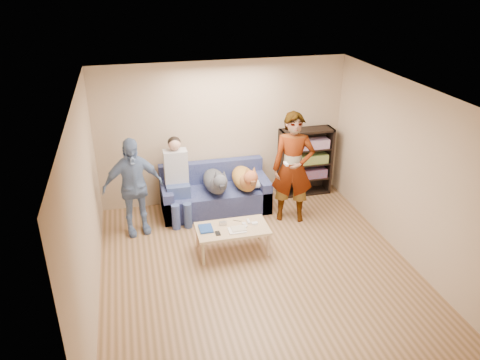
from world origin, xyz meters
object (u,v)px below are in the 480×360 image
object	(u,v)px
dog_gray	(216,182)
bookshelf	(305,160)
person_standing_right	(293,168)
person_seated	(177,176)
dog_tan	(245,179)
person_standing_left	(133,187)
camera_silver	(223,223)
coffee_table	(232,230)
notebook_blue	(206,229)
sofa	(215,195)

from	to	relation	value
dog_gray	bookshelf	xyz separation A→B (m)	(1.81, 0.43, 0.05)
person_standing_right	person_seated	size ratio (longest dim) A/B	1.31
person_seated	dog_tan	world-z (taller)	person_seated
person_standing_left	person_seated	bearing A→B (deg)	14.84
camera_silver	dog_gray	bearing A→B (deg)	84.12
person_standing_left	dog_gray	world-z (taller)	person_standing_left
person_seated	coffee_table	bearing A→B (deg)	-63.04
camera_silver	coffee_table	bearing A→B (deg)	-45.00
person_standing_right	camera_silver	distance (m)	1.58
notebook_blue	coffee_table	xyz separation A→B (m)	(0.40, -0.05, -0.06)
notebook_blue	dog_tan	xyz separation A→B (m)	(0.92, 1.18, 0.20)
camera_silver	bookshelf	size ratio (longest dim) A/B	0.08
person_standing_left	person_seated	size ratio (longest dim) A/B	1.13
bookshelf	person_standing_right	bearing A→B (deg)	-122.61
person_standing_right	person_standing_left	world-z (taller)	person_standing_right
person_seated	dog_gray	world-z (taller)	person_seated
person_standing_right	person_seated	bearing A→B (deg)	-177.29
notebook_blue	person_seated	world-z (taller)	person_seated
dog_tan	coffee_table	bearing A→B (deg)	-112.98
person_standing_right	person_seated	xyz separation A→B (m)	(-1.89, 0.54, -0.19)
notebook_blue	person_seated	distance (m)	1.33
person_standing_right	sofa	size ratio (longest dim) A/B	1.01
coffee_table	notebook_blue	bearing A→B (deg)	172.87
camera_silver	person_standing_right	bearing A→B (deg)	25.62
dog_gray	person_standing_right	bearing A→B (deg)	-21.00
camera_silver	sofa	world-z (taller)	sofa
person_standing_right	person_standing_left	bearing A→B (deg)	-165.34
person_seated	bookshelf	bearing A→B (deg)	8.30
camera_silver	dog_gray	size ratio (longest dim) A/B	0.09
person_standing_left	notebook_blue	distance (m)	1.41
dog_tan	camera_silver	bearing A→B (deg)	-120.05
person_standing_left	dog_tan	size ratio (longest dim) A/B	1.42
person_standing_left	camera_silver	distance (m)	1.58
notebook_blue	sofa	bearing A→B (deg)	73.73
person_standing_left	notebook_blue	world-z (taller)	person_standing_left
sofa	person_standing_left	bearing A→B (deg)	-161.17
person_standing_right	coffee_table	distance (m)	1.56
dog_tan	coffee_table	xyz separation A→B (m)	(-0.52, -1.23, -0.26)
coffee_table	bookshelf	size ratio (longest dim) A/B	0.85
person_standing_right	person_seated	distance (m)	1.98
notebook_blue	dog_tan	world-z (taller)	dog_tan
person_standing_left	person_standing_right	bearing A→B (deg)	-14.69
dog_tan	bookshelf	bearing A→B (deg)	18.95
sofa	coffee_table	bearing A→B (deg)	-90.16
camera_silver	sofa	size ratio (longest dim) A/B	0.06
notebook_blue	camera_silver	xyz separation A→B (m)	(0.28, 0.07, 0.01)
camera_silver	sofa	xyz separation A→B (m)	(0.12, 1.31, -0.16)
sofa	person_seated	size ratio (longest dim) A/B	1.29
dog_tan	coffee_table	distance (m)	1.36
camera_silver	person_standing_left	bearing A→B (deg)	147.23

